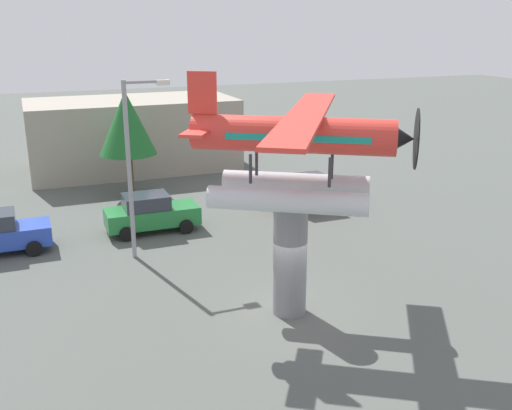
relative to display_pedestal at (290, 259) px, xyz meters
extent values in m
plane|color=#515651|center=(0.00, 0.00, -1.91)|extent=(140.00, 140.00, 0.00)
cylinder|color=slate|center=(0.00, 0.00, 0.00)|extent=(1.10, 1.10, 3.82)
cylinder|color=silver|center=(-0.53, -0.85, 2.26)|extent=(4.43, 3.16, 0.70)
cylinder|color=#333338|center=(0.75, -1.06, 3.06)|extent=(0.14, 0.14, 0.90)
cylinder|color=#333338|center=(-1.28, 0.22, 3.06)|extent=(0.14, 0.14, 0.90)
cylinder|color=silver|center=(0.53, 0.85, 2.26)|extent=(4.43, 3.16, 0.70)
cylinder|color=#333338|center=(1.28, -0.22, 3.06)|extent=(0.14, 0.14, 0.90)
cylinder|color=#333338|center=(-0.75, 1.06, 3.06)|extent=(0.14, 0.14, 0.90)
cylinder|color=red|center=(0.00, 0.00, 4.06)|extent=(5.83, 4.24, 1.10)
cube|color=teal|center=(0.17, -0.11, 4.06)|extent=(4.28, 3.28, 0.20)
cone|color=#262628|center=(2.75, -1.74, 4.06)|extent=(1.06, 1.12, 0.88)
cylinder|color=black|center=(3.09, -1.95, 4.06)|extent=(1.00, 1.54, 1.80)
cube|color=red|center=(0.34, -0.21, 4.67)|extent=(6.48, 9.38, 0.12)
cube|color=red|center=(-2.37, 1.50, 4.16)|extent=(2.09, 2.74, 0.10)
cube|color=red|center=(-2.37, 1.50, 5.26)|extent=(0.82, 0.58, 1.30)
cylinder|color=black|center=(-7.70, 8.31, -1.59)|extent=(0.64, 0.22, 0.64)
cylinder|color=black|center=(-7.70, 10.11, -1.59)|extent=(0.64, 0.22, 0.64)
cube|color=#237A38|center=(-2.52, 9.56, -1.19)|extent=(4.20, 1.70, 0.80)
cube|color=#2D333D|center=(-2.77, 9.56, -0.47)|extent=(2.00, 1.56, 0.64)
cylinder|color=black|center=(-1.17, 8.66, -1.59)|extent=(0.64, 0.22, 0.64)
cylinder|color=black|center=(-1.17, 10.46, -1.59)|extent=(0.64, 0.22, 0.64)
cylinder|color=black|center=(-3.87, 8.66, -1.59)|extent=(0.64, 0.22, 0.64)
cylinder|color=black|center=(-3.87, 10.46, -1.59)|extent=(0.64, 0.22, 0.64)
cube|color=red|center=(5.82, 10.03, -1.19)|extent=(4.20, 1.70, 0.80)
cube|color=#2D333D|center=(5.57, 10.03, -0.47)|extent=(2.00, 1.56, 0.64)
cylinder|color=black|center=(7.17, 9.13, -1.59)|extent=(0.64, 0.22, 0.64)
cylinder|color=black|center=(7.17, 10.93, -1.59)|extent=(0.64, 0.22, 0.64)
cylinder|color=black|center=(4.47, 9.13, -1.59)|extent=(0.64, 0.22, 0.64)
cylinder|color=black|center=(4.47, 10.93, -1.59)|extent=(0.64, 0.22, 0.64)
cylinder|color=gray|center=(-3.89, 6.71, 1.67)|extent=(0.18, 0.18, 7.15)
cylinder|color=gray|center=(-3.09, 6.71, 5.14)|extent=(1.60, 0.12, 0.12)
cube|color=silver|center=(-2.39, 6.71, 5.09)|extent=(0.50, 0.28, 0.20)
cube|color=#9E9384|center=(-1.04, 22.00, 0.35)|extent=(12.91, 6.44, 4.51)
cylinder|color=brown|center=(-2.39, 15.84, -0.74)|extent=(0.36, 0.36, 2.33)
cone|color=#1E6028|center=(-2.39, 15.84, 2.13)|extent=(3.08, 3.08, 3.43)
camera|label=1|loc=(-7.55, -16.08, 7.36)|focal=41.50mm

